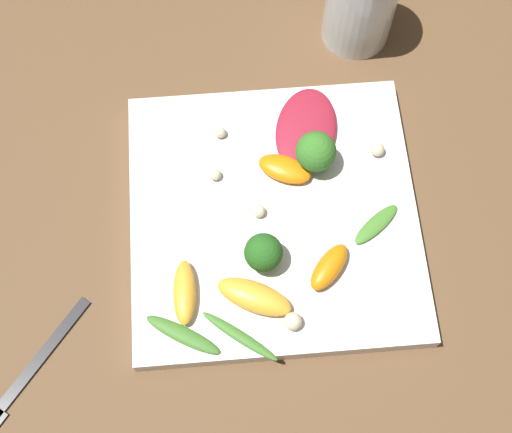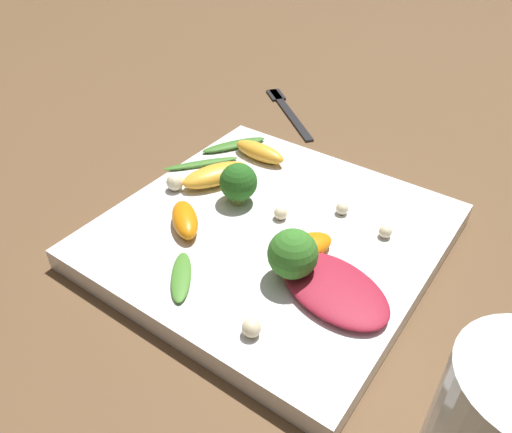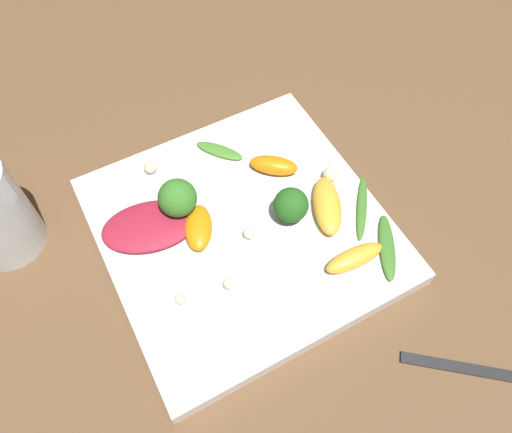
% 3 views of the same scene
% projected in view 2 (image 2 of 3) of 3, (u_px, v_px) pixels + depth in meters
% --- Properties ---
extents(ground_plane, '(2.40, 2.40, 0.00)m').
position_uv_depth(ground_plane, '(271.00, 244.00, 0.50)').
color(ground_plane, brown).
extents(plate, '(0.30, 0.30, 0.02)m').
position_uv_depth(plate, '(271.00, 235.00, 0.49)').
color(plate, white).
rests_on(plate, ground_plane).
extents(fork, '(0.12, 0.14, 0.01)m').
position_uv_depth(fork, '(285.00, 107.00, 0.74)').
color(fork, '#262628').
rests_on(fork, ground_plane).
extents(radicchio_leaf_0, '(0.09, 0.12, 0.01)m').
position_uv_depth(radicchio_leaf_0, '(334.00, 288.00, 0.41)').
color(radicchio_leaf_0, maroon).
rests_on(radicchio_leaf_0, plate).
extents(orange_segment_0, '(0.08, 0.06, 0.02)m').
position_uv_depth(orange_segment_0, '(216.00, 175.00, 0.54)').
color(orange_segment_0, '#FCAD33').
rests_on(orange_segment_0, plate).
extents(orange_segment_1, '(0.07, 0.05, 0.02)m').
position_uv_depth(orange_segment_1, '(304.00, 247.00, 0.45)').
color(orange_segment_1, orange).
rests_on(orange_segment_1, plate).
extents(orange_segment_2, '(0.06, 0.06, 0.02)m').
position_uv_depth(orange_segment_2, '(185.00, 220.00, 0.48)').
color(orange_segment_2, orange).
rests_on(orange_segment_2, plate).
extents(orange_segment_3, '(0.03, 0.07, 0.02)m').
position_uv_depth(orange_segment_3, '(260.00, 152.00, 0.58)').
color(orange_segment_3, '#FCAD33').
rests_on(orange_segment_3, plate).
extents(broccoli_floret_0, '(0.04, 0.04, 0.05)m').
position_uv_depth(broccoli_floret_0, '(293.00, 254.00, 0.42)').
color(broccoli_floret_0, '#7A9E51').
rests_on(broccoli_floret_0, plate).
extents(broccoli_floret_1, '(0.04, 0.04, 0.04)m').
position_uv_depth(broccoli_floret_1, '(238.00, 183.00, 0.51)').
color(broccoli_floret_1, '#84AD5B').
rests_on(broccoli_floret_1, plate).
extents(arugula_sprig_0, '(0.06, 0.05, 0.01)m').
position_uv_depth(arugula_sprig_0, '(181.00, 276.00, 0.43)').
color(arugula_sprig_0, '#47842D').
rests_on(arugula_sprig_0, plate).
extents(arugula_sprig_1, '(0.08, 0.06, 0.01)m').
position_uv_depth(arugula_sprig_1, '(201.00, 164.00, 0.57)').
color(arugula_sprig_1, '#3D7528').
rests_on(arugula_sprig_1, plate).
extents(arugula_sprig_2, '(0.08, 0.06, 0.01)m').
position_uv_depth(arugula_sprig_2, '(234.00, 145.00, 0.61)').
color(arugula_sprig_2, '#3D7528').
rests_on(arugula_sprig_2, plate).
extents(macadamia_nut_0, '(0.02, 0.02, 0.02)m').
position_uv_depth(macadamia_nut_0, '(175.00, 182.00, 0.53)').
color(macadamia_nut_0, beige).
rests_on(macadamia_nut_0, plate).
extents(macadamia_nut_1, '(0.02, 0.02, 0.02)m').
position_uv_depth(macadamia_nut_1, '(251.00, 328.00, 0.38)').
color(macadamia_nut_1, beige).
rests_on(macadamia_nut_1, plate).
extents(macadamia_nut_2, '(0.01, 0.01, 0.01)m').
position_uv_depth(macadamia_nut_2, '(277.00, 211.00, 0.50)').
color(macadamia_nut_2, beige).
rests_on(macadamia_nut_2, plate).
extents(macadamia_nut_3, '(0.01, 0.01, 0.01)m').
position_uv_depth(macadamia_nut_3, '(385.00, 232.00, 0.47)').
color(macadamia_nut_3, beige).
rests_on(macadamia_nut_3, plate).
extents(macadamia_nut_4, '(0.01, 0.01, 0.01)m').
position_uv_depth(macadamia_nut_4, '(342.00, 208.00, 0.50)').
color(macadamia_nut_4, beige).
rests_on(macadamia_nut_4, plate).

